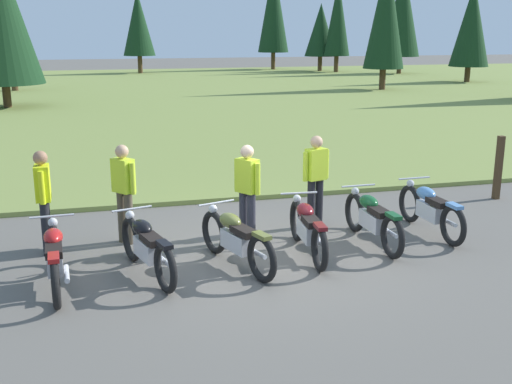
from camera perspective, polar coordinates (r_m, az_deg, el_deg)
The scene contains 14 objects.
ground_plane at distance 9.94m, azimuth 0.89°, elevation -5.88°, with size 140.00×140.00×0.00m, color #605B54.
grass_moorland at distance 34.49m, azimuth -10.63°, elevation 8.68°, with size 80.00×44.00×0.10m, color olive.
forest_treeline at distance 40.74m, azimuth -13.03°, elevation 15.86°, with size 45.87×29.38×9.28m.
motorcycle_red at distance 9.08m, azimuth -17.88°, elevation -5.69°, with size 0.62×2.10×0.88m.
motorcycle_black at distance 9.19m, azimuth -9.93°, elevation -4.94°, with size 0.78×2.05×0.88m.
motorcycle_olive at distance 9.39m, azimuth -1.83°, elevation -4.29°, with size 0.85×2.03×0.88m.
motorcycle_maroon at distance 9.91m, azimuth 4.72°, elevation -3.31°, with size 0.62×2.10×0.88m.
motorcycle_british_green at distance 10.55m, azimuth 10.58°, elevation -2.40°, with size 0.62×2.10×0.88m.
motorcycle_sky_blue at distance 11.33m, azimuth 15.61°, elevation -1.51°, with size 0.62×2.10×0.88m.
rider_in_hivis_vest at distance 11.19m, azimuth 5.48°, elevation 1.48°, with size 0.53×0.32×1.67m.
rider_with_back_turned at distance 10.34m, azimuth -18.81°, elevation -0.35°, with size 0.22×0.55×1.67m.
rider_near_row_end at distance 10.27m, azimuth -0.81°, elevation 0.35°, with size 0.38×0.47×1.67m.
rider_checking_bike at distance 10.51m, azimuth -11.97°, elevation 0.37°, with size 0.39×0.45×1.67m.
trail_marker_post at distance 14.03m, azimuth 21.26°, elevation 2.08°, with size 0.12×0.12×1.34m, color #47331E.
Camera 1 is at (-2.52, -8.96, 3.48)m, focal length 43.83 mm.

